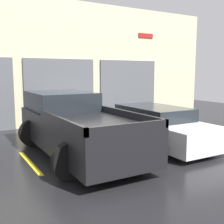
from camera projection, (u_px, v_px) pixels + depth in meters
ground_plane at (94, 137)px, 10.34m from camera, size 28.00×28.00×0.00m
shophouse_building at (62, 65)px, 12.79m from camera, size 16.30×0.68×5.55m
pickup_truck at (75, 125)px, 8.20m from camera, size 2.64×5.36×1.74m
sedan_white at (155, 126)px, 9.39m from camera, size 2.17×4.64×1.24m
parking_stripe_far_left at (30, 163)px, 7.40m from camera, size 0.12×2.20×0.01m
parking_stripe_left at (120, 149)px, 8.77m from camera, size 0.12×2.20×0.01m
parking_stripe_centre at (186, 138)px, 10.14m from camera, size 0.12×2.20×0.01m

